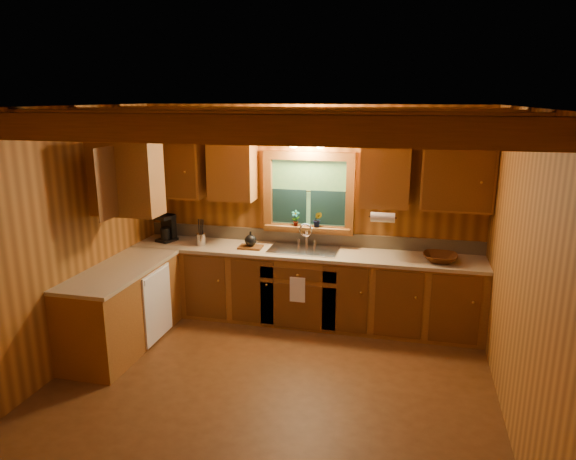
# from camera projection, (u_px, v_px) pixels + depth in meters

# --- Properties ---
(room) EXTENTS (4.20, 4.20, 4.20)m
(room) POSITION_uv_depth(u_px,v_px,m) (267.00, 257.00, 4.59)
(room) COLOR #573215
(room) RESTS_ON ground
(ceiling_beams) EXTENTS (4.20, 2.54, 0.18)m
(ceiling_beams) POSITION_uv_depth(u_px,v_px,m) (266.00, 121.00, 4.30)
(ceiling_beams) COLOR brown
(ceiling_beams) RESTS_ON room
(base_cabinets) EXTENTS (4.20, 2.22, 0.86)m
(base_cabinets) POSITION_uv_depth(u_px,v_px,m) (257.00, 293.00, 6.13)
(base_cabinets) COLOR brown
(base_cabinets) RESTS_ON ground
(countertop) EXTENTS (4.20, 2.24, 0.04)m
(countertop) POSITION_uv_depth(u_px,v_px,m) (258.00, 256.00, 6.02)
(countertop) COLOR tan
(countertop) RESTS_ON base_cabinets
(backsplash) EXTENTS (4.20, 0.02, 0.16)m
(backsplash) POSITION_uv_depth(u_px,v_px,m) (308.00, 238.00, 6.45)
(backsplash) COLOR tan
(backsplash) RESTS_ON room
(dishwasher_panel) EXTENTS (0.02, 0.60, 0.80)m
(dishwasher_panel) POSITION_uv_depth(u_px,v_px,m) (158.00, 305.00, 5.78)
(dishwasher_panel) COLOR white
(dishwasher_panel) RESTS_ON base_cabinets
(upper_cabinets) EXTENTS (4.19, 1.77, 0.78)m
(upper_cabinets) POSITION_uv_depth(u_px,v_px,m) (253.00, 173.00, 5.93)
(upper_cabinets) COLOR brown
(upper_cabinets) RESTS_ON room
(window) EXTENTS (1.12, 0.08, 1.00)m
(window) POSITION_uv_depth(u_px,v_px,m) (308.00, 195.00, 6.30)
(window) COLOR brown
(window) RESTS_ON room
(window_sill) EXTENTS (1.06, 0.14, 0.04)m
(window_sill) POSITION_uv_depth(u_px,v_px,m) (307.00, 228.00, 6.35)
(window_sill) COLOR brown
(window_sill) RESTS_ON room
(wall_sconce) EXTENTS (0.45, 0.21, 0.17)m
(wall_sconce) POSITION_uv_depth(u_px,v_px,m) (307.00, 143.00, 6.02)
(wall_sconce) COLOR black
(wall_sconce) RESTS_ON room
(paper_towel_roll) EXTENTS (0.27, 0.11, 0.11)m
(paper_towel_roll) POSITION_uv_depth(u_px,v_px,m) (383.00, 217.00, 5.81)
(paper_towel_roll) COLOR white
(paper_towel_roll) RESTS_ON upper_cabinets
(dish_towel) EXTENTS (0.18, 0.01, 0.30)m
(dish_towel) POSITION_uv_depth(u_px,v_px,m) (297.00, 290.00, 5.98)
(dish_towel) COLOR white
(dish_towel) RESTS_ON base_cabinets
(sink) EXTENTS (0.82, 0.48, 0.43)m
(sink) POSITION_uv_depth(u_px,v_px,m) (304.00, 254.00, 6.21)
(sink) COLOR silver
(sink) RESTS_ON countertop
(coffee_maker) EXTENTS (0.19, 0.24, 0.34)m
(coffee_maker) POSITION_uv_depth(u_px,v_px,m) (167.00, 228.00, 6.58)
(coffee_maker) COLOR black
(coffee_maker) RESTS_ON countertop
(utensil_crock) EXTENTS (0.12, 0.12, 0.33)m
(utensil_crock) POSITION_uv_depth(u_px,v_px,m) (201.00, 239.00, 6.40)
(utensil_crock) COLOR silver
(utensil_crock) RESTS_ON countertop
(cutting_board) EXTENTS (0.29, 0.21, 0.03)m
(cutting_board) POSITION_uv_depth(u_px,v_px,m) (251.00, 247.00, 6.28)
(cutting_board) COLOR #5C3313
(cutting_board) RESTS_ON countertop
(teakettle) EXTENTS (0.14, 0.14, 0.18)m
(teakettle) POSITION_uv_depth(u_px,v_px,m) (250.00, 240.00, 6.26)
(teakettle) COLOR black
(teakettle) RESTS_ON cutting_board
(wicker_basket) EXTENTS (0.39, 0.39, 0.09)m
(wicker_basket) POSITION_uv_depth(u_px,v_px,m) (440.00, 258.00, 5.75)
(wicker_basket) COLOR #48230C
(wicker_basket) RESTS_ON countertop
(potted_plant_left) EXTENTS (0.11, 0.08, 0.20)m
(potted_plant_left) POSITION_uv_depth(u_px,v_px,m) (295.00, 218.00, 6.34)
(potted_plant_left) COLOR #5C3313
(potted_plant_left) RESTS_ON window_sill
(potted_plant_right) EXTENTS (0.11, 0.09, 0.20)m
(potted_plant_right) POSITION_uv_depth(u_px,v_px,m) (318.00, 220.00, 6.28)
(potted_plant_right) COLOR #5C3313
(potted_plant_right) RESTS_ON window_sill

